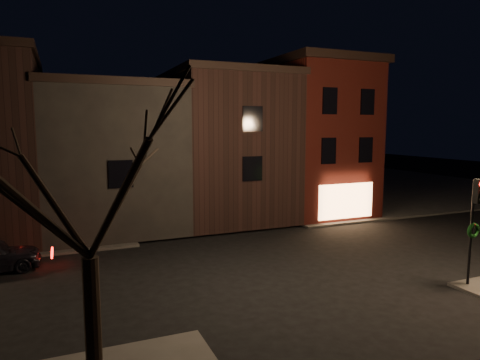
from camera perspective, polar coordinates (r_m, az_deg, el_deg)
name	(u,v)px	position (r m, az deg, el deg)	size (l,w,h in m)	color
ground	(272,264)	(19.50, 4.28, -11.04)	(120.00, 120.00, 0.00)	black
sidewalk_far_right	(355,184)	(46.67, 15.07, -0.56)	(30.00, 30.00, 0.12)	#2D2B28
corner_building	(313,136)	(30.75, 9.67, 5.75)	(6.50, 8.50, 10.50)	#4A120D
row_building_a	(221,145)	(28.80, -2.50, 4.63)	(7.30, 10.30, 9.40)	black
row_building_b	(110,156)	(27.18, -17.00, 3.13)	(7.80, 10.30, 8.40)	black
traffic_signal	(475,215)	(18.14, 28.82, -4.13)	(0.58, 0.38, 4.05)	black
bare_tree_left	(85,157)	(9.52, -19.92, 2.89)	(5.60, 5.60, 7.50)	black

